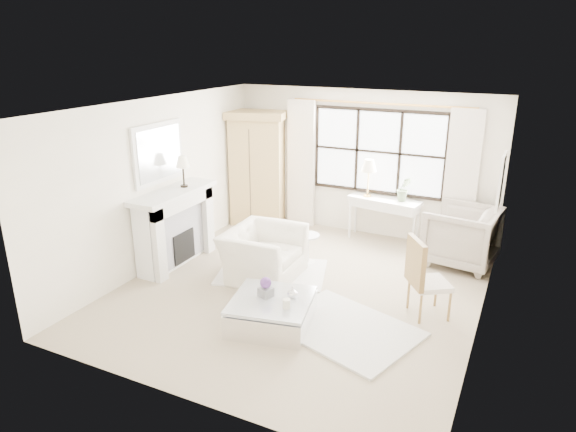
% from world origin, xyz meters
% --- Properties ---
extents(floor, '(5.50, 5.50, 0.00)m').
position_xyz_m(floor, '(0.00, 0.00, 0.00)').
color(floor, tan).
rests_on(floor, ground).
extents(ceiling, '(5.50, 5.50, 0.00)m').
position_xyz_m(ceiling, '(0.00, 0.00, 2.70)').
color(ceiling, white).
rests_on(ceiling, ground).
extents(wall_back, '(5.00, 0.00, 5.00)m').
position_xyz_m(wall_back, '(0.00, 2.75, 1.35)').
color(wall_back, white).
rests_on(wall_back, ground).
extents(wall_front, '(5.00, 0.00, 5.00)m').
position_xyz_m(wall_front, '(0.00, -2.75, 1.35)').
color(wall_front, white).
rests_on(wall_front, ground).
extents(wall_left, '(0.00, 5.50, 5.50)m').
position_xyz_m(wall_left, '(-2.50, 0.00, 1.35)').
color(wall_left, white).
rests_on(wall_left, ground).
extents(wall_right, '(0.00, 5.50, 5.50)m').
position_xyz_m(wall_right, '(2.50, 0.00, 1.35)').
color(wall_right, silver).
rests_on(wall_right, ground).
extents(window_pane, '(2.40, 0.02, 1.50)m').
position_xyz_m(window_pane, '(0.30, 2.73, 1.60)').
color(window_pane, white).
rests_on(window_pane, wall_back).
extents(window_frame, '(2.50, 0.04, 1.50)m').
position_xyz_m(window_frame, '(0.30, 2.72, 1.60)').
color(window_frame, black).
rests_on(window_frame, wall_back).
extents(curtain_rod, '(3.30, 0.04, 0.04)m').
position_xyz_m(curtain_rod, '(0.30, 2.67, 2.47)').
color(curtain_rod, '#C08B43').
rests_on(curtain_rod, wall_back).
extents(curtain_left, '(0.55, 0.10, 2.47)m').
position_xyz_m(curtain_left, '(-1.20, 2.65, 1.24)').
color(curtain_left, white).
rests_on(curtain_left, ground).
extents(curtain_right, '(0.55, 0.10, 2.47)m').
position_xyz_m(curtain_right, '(1.80, 2.65, 1.24)').
color(curtain_right, beige).
rests_on(curtain_right, ground).
extents(fireplace, '(0.58, 1.66, 1.26)m').
position_xyz_m(fireplace, '(-2.27, 0.00, 0.65)').
color(fireplace, silver).
rests_on(fireplace, ground).
extents(mirror_frame, '(0.05, 1.15, 0.95)m').
position_xyz_m(mirror_frame, '(-2.47, 0.00, 1.84)').
color(mirror_frame, white).
rests_on(mirror_frame, wall_left).
extents(mirror_glass, '(0.02, 1.00, 0.80)m').
position_xyz_m(mirror_glass, '(-2.44, 0.00, 1.84)').
color(mirror_glass, silver).
rests_on(mirror_glass, wall_left).
extents(art_frame, '(0.04, 0.62, 0.82)m').
position_xyz_m(art_frame, '(2.47, 1.70, 1.55)').
color(art_frame, silver).
rests_on(art_frame, wall_right).
extents(art_canvas, '(0.01, 0.52, 0.72)m').
position_xyz_m(art_canvas, '(2.45, 1.70, 1.55)').
color(art_canvas, beige).
rests_on(art_canvas, wall_right).
extents(mantel_lamp, '(0.22, 0.22, 0.51)m').
position_xyz_m(mantel_lamp, '(-2.20, 0.24, 1.65)').
color(mantel_lamp, black).
rests_on(mantel_lamp, fireplace).
extents(armoire, '(1.26, 0.96, 2.24)m').
position_xyz_m(armoire, '(-2.02, 2.37, 1.14)').
color(armoire, tan).
rests_on(armoire, floor).
extents(console_table, '(1.35, 0.64, 0.80)m').
position_xyz_m(console_table, '(0.53, 2.51, 0.40)').
color(console_table, white).
rests_on(console_table, floor).
extents(console_lamp, '(0.28, 0.28, 0.69)m').
position_xyz_m(console_lamp, '(0.20, 2.52, 1.36)').
color(console_lamp, '#BF9142').
rests_on(console_lamp, console_table).
extents(orchid_plant, '(0.31, 0.29, 0.45)m').
position_xyz_m(orchid_plant, '(0.87, 2.51, 1.03)').
color(orchid_plant, '#5C724C').
rests_on(orchid_plant, console_table).
extents(side_table, '(0.40, 0.40, 0.51)m').
position_xyz_m(side_table, '(-0.30, 0.94, 0.33)').
color(side_table, white).
rests_on(side_table, floor).
extents(rug_left, '(1.94, 1.61, 0.03)m').
position_xyz_m(rug_left, '(-0.65, 0.34, 0.01)').
color(rug_left, silver).
rests_on(rug_left, floor).
extents(rug_right, '(2.04, 1.77, 0.03)m').
position_xyz_m(rug_right, '(0.98, -0.76, 0.02)').
color(rug_right, silver).
rests_on(rug_right, floor).
extents(club_armchair, '(1.06, 1.21, 0.78)m').
position_xyz_m(club_armchair, '(-0.71, 0.16, 0.39)').
color(club_armchair, white).
rests_on(club_armchair, floor).
extents(wingback_chair, '(1.21, 1.18, 0.98)m').
position_xyz_m(wingback_chair, '(1.97, 2.03, 0.49)').
color(wingback_chair, '#A3978A').
rests_on(wingback_chair, floor).
extents(french_chair, '(0.67, 0.67, 1.08)m').
position_xyz_m(french_chair, '(1.83, 0.08, 0.31)').
color(french_chair, olive).
rests_on(french_chair, floor).
extents(coffee_table, '(1.18, 1.18, 0.38)m').
position_xyz_m(coffee_table, '(0.08, -1.07, 0.18)').
color(coffee_table, white).
rests_on(coffee_table, floor).
extents(planter_box, '(0.20, 0.20, 0.12)m').
position_xyz_m(planter_box, '(-0.02, -1.03, 0.44)').
color(planter_box, slate).
rests_on(planter_box, coffee_table).
extents(planter_flowers, '(0.15, 0.15, 0.15)m').
position_xyz_m(planter_flowers, '(-0.02, -1.03, 0.57)').
color(planter_flowers, '#573078').
rests_on(planter_flowers, planter_box).
extents(pillar_candle, '(0.10, 0.10, 0.12)m').
position_xyz_m(pillar_candle, '(0.35, -1.19, 0.44)').
color(pillar_candle, beige).
rests_on(pillar_candle, coffee_table).
extents(coffee_vase, '(0.13, 0.13, 0.14)m').
position_xyz_m(coffee_vase, '(0.30, -0.91, 0.45)').
color(coffee_vase, silver).
rests_on(coffee_vase, coffee_table).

